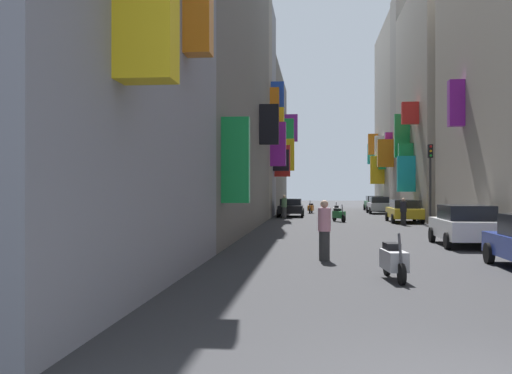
# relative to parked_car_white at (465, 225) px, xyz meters

# --- Properties ---
(ground_plane) EXTENTS (140.00, 140.00, 0.00)m
(ground_plane) POSITION_rel_parked_car_white_xyz_m (-3.76, 13.91, -0.80)
(ground_plane) COLOR #2D2D30
(building_left_mid_a) EXTENTS (7.12, 21.69, 19.27)m
(building_left_mid_a) POSITION_rel_parked_car_white_xyz_m (-11.76, 7.07, 8.83)
(building_left_mid_a) COLOR slate
(building_left_mid_a) RESTS_ON ground
(building_left_mid_b) EXTENTS (7.14, 3.12, 21.62)m
(building_left_mid_b) POSITION_rel_parked_car_white_xyz_m (-11.71, 19.48, 9.96)
(building_left_mid_b) COLOR gray
(building_left_mid_b) RESTS_ON ground
(building_left_mid_c) EXTENTS (7.25, 4.43, 16.28)m
(building_left_mid_c) POSITION_rel_parked_car_white_xyz_m (-11.74, 23.26, 7.32)
(building_left_mid_c) COLOR gray
(building_left_mid_c) RESTS_ON ground
(building_left_far) EXTENTS (7.39, 18.43, 13.40)m
(building_left_far) POSITION_rel_parked_car_white_xyz_m (-11.74, 34.70, 5.91)
(building_left_far) COLOR slate
(building_left_far) RESTS_ON ground
(building_right_mid_b) EXTENTS (7.18, 13.34, 16.17)m
(building_right_mid_b) POSITION_rel_parked_car_white_xyz_m (4.23, 20.22, 7.28)
(building_right_mid_b) COLOR #9E9384
(building_right_mid_b) RESTS_ON ground
(building_right_mid_c) EXTENTS (7.38, 3.68, 18.91)m
(building_right_mid_c) POSITION_rel_parked_car_white_xyz_m (4.22, 28.73, 8.63)
(building_right_mid_c) COLOR gray
(building_right_mid_c) RESTS_ON ground
(building_right_far) EXTENTS (7.34, 13.34, 18.50)m
(building_right_far) POSITION_rel_parked_car_white_xyz_m (4.23, 37.24, 8.43)
(building_right_far) COLOR #9E9384
(building_right_far) RESTS_ON ground
(parked_car_white) EXTENTS (2.02, 4.07, 1.53)m
(parked_car_white) POSITION_rel_parked_car_white_xyz_m (0.00, 0.00, 0.00)
(parked_car_white) COLOR white
(parked_car_white) RESTS_ON ground
(parked_car_silver) EXTENTS (1.86, 3.95, 1.46)m
(parked_car_silver) POSITION_rel_parked_car_white_xyz_m (-0.04, 28.29, -0.03)
(parked_car_silver) COLOR #B7B7BC
(parked_car_silver) RESTS_ON ground
(parked_car_yellow) EXTENTS (1.97, 4.45, 1.44)m
(parked_car_yellow) POSITION_rel_parked_car_white_xyz_m (0.13, 15.27, -0.04)
(parked_car_yellow) COLOR gold
(parked_car_yellow) RESTS_ON ground
(parked_car_black) EXTENTS (1.99, 4.23, 1.38)m
(parked_car_black) POSITION_rel_parked_car_white_xyz_m (-7.39, 22.23, -0.07)
(parked_car_black) COLOR black
(parked_car_black) RESTS_ON ground
(parked_car_green) EXTENTS (1.84, 4.06, 1.45)m
(parked_car_green) POSITION_rel_parked_car_white_xyz_m (0.28, 35.09, -0.04)
(parked_car_green) COLOR #236638
(parked_car_green) RESTS_ON ground
(scooter_orange) EXTENTS (0.57, 1.92, 1.13)m
(scooter_orange) POSITION_rel_parked_car_white_xyz_m (-5.89, 28.43, -0.34)
(scooter_orange) COLOR orange
(scooter_orange) RESTS_ON ground
(scooter_white) EXTENTS (0.45, 1.91, 1.13)m
(scooter_white) POSITION_rel_parked_car_white_xyz_m (-3.89, 22.39, -0.34)
(scooter_white) COLOR silver
(scooter_white) RESTS_ON ground
(scooter_green) EXTENTS (0.83, 1.86, 1.13)m
(scooter_green) POSITION_rel_parked_car_white_xyz_m (-4.01, 15.51, -0.34)
(scooter_green) COLOR #287F3D
(scooter_green) RESTS_ON ground
(scooter_silver) EXTENTS (0.56, 1.89, 1.13)m
(scooter_silver) POSITION_rel_parked_car_white_xyz_m (-3.75, -8.39, -0.34)
(scooter_silver) COLOR #ADADB2
(scooter_silver) RESTS_ON ground
(pedestrian_crossing) EXTENTS (0.48, 0.48, 1.61)m
(pedestrian_crossing) POSITION_rel_parked_car_white_xyz_m (-0.38, 12.25, -0.00)
(pedestrian_crossing) COLOR black
(pedestrian_crossing) RESTS_ON ground
(pedestrian_near_left) EXTENTS (0.49, 0.49, 1.69)m
(pedestrian_near_left) POSITION_rel_parked_car_white_xyz_m (-7.75, 19.24, 0.04)
(pedestrian_near_left) COLOR #3C3C3C
(pedestrian_near_left) RESTS_ON ground
(pedestrian_near_right) EXTENTS (0.54, 0.54, 1.80)m
(pedestrian_near_right) POSITION_rel_parked_car_white_xyz_m (-5.30, -4.91, 0.11)
(pedestrian_near_right) COLOR #323232
(pedestrian_near_right) RESTS_ON ground
(traffic_light_near_corner) EXTENTS (0.26, 0.34, 4.62)m
(traffic_light_near_corner) POSITION_rel_parked_car_white_xyz_m (0.87, 10.77, 2.33)
(traffic_light_near_corner) COLOR #2D2D2D
(traffic_light_near_corner) RESTS_ON ground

